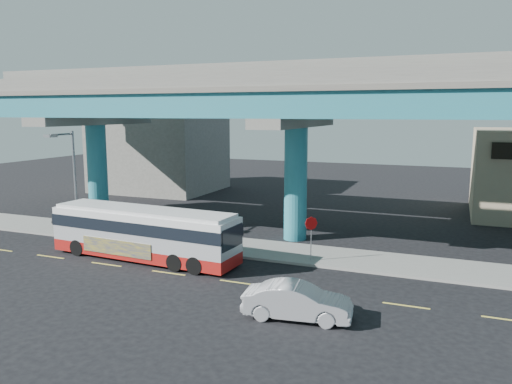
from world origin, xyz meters
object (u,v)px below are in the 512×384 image
at_px(parked_car, 75,219).
at_px(stop_sign, 311,229).
at_px(transit_bus, 144,232).
at_px(street_lamp, 68,168).
at_px(sedan, 297,301).

relative_size(parked_car, stop_sign, 1.41).
xyz_separation_m(transit_bus, street_lamp, (-7.11, 2.10, 3.12)).
xyz_separation_m(street_lamp, stop_sign, (16.17, 0.72, -2.79)).
height_order(sedan, parked_car, sedan).
distance_m(transit_bus, sedan, 11.65).
bearing_deg(transit_bus, sedan, -20.43).
distance_m(sedan, stop_sign, 7.79).
xyz_separation_m(parked_car, stop_sign, (17.87, -1.48, 1.20)).
xyz_separation_m(sedan, street_lamp, (-17.72, 6.82, 4.01)).
bearing_deg(parked_car, street_lamp, -140.94).
bearing_deg(stop_sign, street_lamp, 164.40).
bearing_deg(parked_car, stop_sign, -93.45).
bearing_deg(stop_sign, parked_car, 157.12).
distance_m(transit_bus, parked_car, 9.85).
bearing_deg(sedan, parked_car, 57.70).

